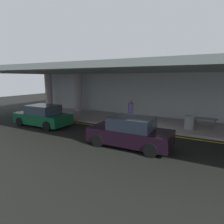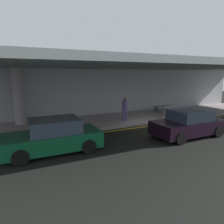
{
  "view_description": "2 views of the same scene",
  "coord_description": "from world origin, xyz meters",
  "px_view_note": "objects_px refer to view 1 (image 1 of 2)",
  "views": [
    {
      "loc": [
        3.94,
        -10.57,
        3.4
      ],
      "look_at": [
        -2.94,
        2.06,
        0.82
      ],
      "focal_mm": 30.68,
      "sensor_mm": 36.0,
      "label": 1
    },
    {
      "loc": [
        -8.07,
        -9.89,
        3.4
      ],
      "look_at": [
        -2.75,
        1.28,
        1.05
      ],
      "focal_mm": 32.03,
      "sensor_mm": 36.0,
      "label": 2
    }
  ],
  "objects_px": {
    "support_column_far_left": "(49,91)",
    "bench_metal": "(205,120)",
    "trash_bin_steel": "(189,123)",
    "car_dark_green": "(43,116)",
    "traveler_with_luggage": "(131,110)",
    "support_column_left_mid": "(78,92)",
    "car_black": "(130,132)"
  },
  "relations": [
    {
      "from": "support_column_far_left",
      "to": "bench_metal",
      "type": "relative_size",
      "value": 2.28
    },
    {
      "from": "support_column_left_mid",
      "to": "car_dark_green",
      "type": "bearing_deg",
      "value": -77.7
    },
    {
      "from": "support_column_left_mid",
      "to": "trash_bin_steel",
      "type": "relative_size",
      "value": 4.29
    },
    {
      "from": "trash_bin_steel",
      "to": "bench_metal",
      "type": "bearing_deg",
      "value": 63.0
    },
    {
      "from": "car_black",
      "to": "support_column_far_left",
      "type": "bearing_deg",
      "value": -29.34
    },
    {
      "from": "traveler_with_luggage",
      "to": "bench_metal",
      "type": "xyz_separation_m",
      "value": [
        4.82,
        1.88,
        -0.61
      ]
    },
    {
      "from": "support_column_left_mid",
      "to": "traveler_with_luggage",
      "type": "xyz_separation_m",
      "value": [
        6.6,
        -2.32,
        -0.86
      ]
    },
    {
      "from": "traveler_with_luggage",
      "to": "trash_bin_steel",
      "type": "bearing_deg",
      "value": 4.34
    },
    {
      "from": "support_column_left_mid",
      "to": "bench_metal",
      "type": "relative_size",
      "value": 2.28
    },
    {
      "from": "support_column_left_mid",
      "to": "bench_metal",
      "type": "height_order",
      "value": "support_column_left_mid"
    },
    {
      "from": "car_dark_green",
      "to": "bench_metal",
      "type": "bearing_deg",
      "value": -152.37
    },
    {
      "from": "car_dark_green",
      "to": "bench_metal",
      "type": "distance_m",
      "value": 11.42
    },
    {
      "from": "support_column_far_left",
      "to": "car_dark_green",
      "type": "bearing_deg",
      "value": -46.94
    },
    {
      "from": "support_column_left_mid",
      "to": "trash_bin_steel",
      "type": "distance_m",
      "value": 10.86
    },
    {
      "from": "support_column_left_mid",
      "to": "car_dark_green",
      "type": "height_order",
      "value": "support_column_left_mid"
    },
    {
      "from": "trash_bin_steel",
      "to": "car_black",
      "type": "bearing_deg",
      "value": -117.26
    },
    {
      "from": "car_black",
      "to": "traveler_with_luggage",
      "type": "distance_m",
      "value": 4.48
    },
    {
      "from": "car_dark_green",
      "to": "traveler_with_luggage",
      "type": "distance_m",
      "value": 6.31
    },
    {
      "from": "trash_bin_steel",
      "to": "traveler_with_luggage",
      "type": "bearing_deg",
      "value": -177.18
    },
    {
      "from": "support_column_far_left",
      "to": "bench_metal",
      "type": "bearing_deg",
      "value": -1.64
    },
    {
      "from": "bench_metal",
      "to": "trash_bin_steel",
      "type": "xyz_separation_m",
      "value": [
        -0.86,
        -1.68,
        0.07
      ]
    },
    {
      "from": "car_dark_green",
      "to": "traveler_with_luggage",
      "type": "relative_size",
      "value": 2.44
    },
    {
      "from": "car_dark_green",
      "to": "traveler_with_luggage",
      "type": "xyz_separation_m",
      "value": [
        5.38,
        3.27,
        0.4
      ]
    },
    {
      "from": "support_column_far_left",
      "to": "trash_bin_steel",
      "type": "relative_size",
      "value": 4.29
    },
    {
      "from": "bench_metal",
      "to": "car_black",
      "type": "bearing_deg",
      "value": -117.19
    },
    {
      "from": "car_black",
      "to": "traveler_with_luggage",
      "type": "bearing_deg",
      "value": -68.81
    },
    {
      "from": "car_dark_green",
      "to": "support_column_left_mid",
      "type": "bearing_deg",
      "value": -76.83
    },
    {
      "from": "car_dark_green",
      "to": "traveler_with_luggage",
      "type": "bearing_deg",
      "value": -147.85
    },
    {
      "from": "bench_metal",
      "to": "support_column_far_left",
      "type": "bearing_deg",
      "value": 178.36
    },
    {
      "from": "trash_bin_steel",
      "to": "car_dark_green",
      "type": "bearing_deg",
      "value": -159.67
    },
    {
      "from": "support_column_left_mid",
      "to": "support_column_far_left",
      "type": "bearing_deg",
      "value": 180.0
    },
    {
      "from": "support_column_far_left",
      "to": "trash_bin_steel",
      "type": "bearing_deg",
      "value": -8.29
    }
  ]
}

